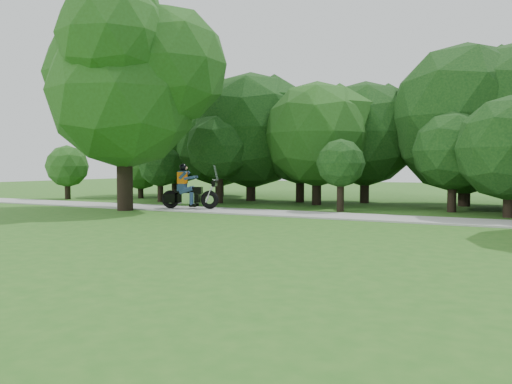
% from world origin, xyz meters
% --- Properties ---
extents(ground, '(100.00, 100.00, 0.00)m').
position_xyz_m(ground, '(0.00, 0.00, 0.00)').
color(ground, '#285F1B').
rests_on(ground, ground).
extents(walkway, '(60.00, 2.20, 0.06)m').
position_xyz_m(walkway, '(0.00, 8.00, 0.03)').
color(walkway, gray).
rests_on(walkway, ground).
extents(tree_line, '(40.66, 12.04, 7.78)m').
position_xyz_m(tree_line, '(0.03, 14.85, 3.72)').
color(tree_line, black).
rests_on(tree_line, ground).
extents(big_tree_west, '(8.64, 6.56, 9.96)m').
position_xyz_m(big_tree_west, '(-10.54, 6.85, 5.76)').
color(big_tree_west, black).
rests_on(big_tree_west, ground).
extents(touring_motorcycle, '(2.53, 1.33, 1.97)m').
position_xyz_m(touring_motorcycle, '(-8.26, 7.90, 0.78)').
color(touring_motorcycle, black).
rests_on(touring_motorcycle, walkway).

